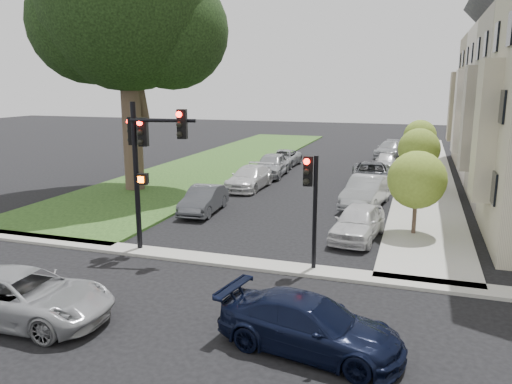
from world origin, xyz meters
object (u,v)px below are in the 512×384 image
(traffic_signal_main, at_px, (146,150))
(car_cross_far, at_px, (310,325))
(traffic_signal_secondary, at_px, (311,191))
(car_parked_0, at_px, (358,222))
(small_tree_b, at_px, (419,149))
(car_parked_7, at_px, (271,165))
(small_tree_c, at_px, (420,136))
(car_parked_2, at_px, (371,174))
(car_parked_4, at_px, (390,149))
(car_cross_near, at_px, (23,296))
(car_parked_8, at_px, (283,158))
(small_tree_a, at_px, (417,180))
(car_parked_6, at_px, (250,178))
(car_parked_5, at_px, (204,200))
(car_parked_1, at_px, (366,192))
(eucalyptus, at_px, (125,3))
(car_parked_3, at_px, (386,162))

(traffic_signal_main, relative_size, car_cross_far, 1.25)
(traffic_signal_secondary, distance_m, car_parked_0, 4.81)
(small_tree_b, bearing_deg, car_parked_7, 171.16)
(car_parked_0, bearing_deg, small_tree_c, 90.15)
(car_parked_2, xyz_separation_m, car_parked_4, (0.33, 13.48, -0.03))
(car_cross_near, height_order, car_parked_8, car_cross_near)
(small_tree_a, xyz_separation_m, car_parked_6, (-9.76, 7.03, -1.72))
(small_tree_b, distance_m, car_parked_4, 14.08)
(car_parked_0, bearing_deg, car_parked_2, 99.30)
(traffic_signal_main, distance_m, car_parked_8, 21.46)
(car_cross_near, height_order, car_parked_4, car_parked_4)
(small_tree_a, bearing_deg, car_parked_2, 105.08)
(small_tree_a, relative_size, car_parked_2, 0.69)
(car_parked_4, bearing_deg, traffic_signal_secondary, -81.61)
(car_parked_8, bearing_deg, small_tree_c, 16.59)
(traffic_signal_secondary, relative_size, car_cross_far, 0.88)
(small_tree_a, bearing_deg, car_parked_5, 175.50)
(small_tree_b, xyz_separation_m, car_parked_1, (-2.49, -5.36, -1.69))
(traffic_signal_main, height_order, car_parked_4, traffic_signal_main)
(small_tree_b, height_order, traffic_signal_main, traffic_signal_main)
(small_tree_a, distance_m, car_parked_0, 3.01)
(car_parked_2, xyz_separation_m, car_parked_7, (-6.92, 1.23, 0.07))
(small_tree_b, relative_size, car_parked_6, 0.79)
(car_parked_4, distance_m, car_parked_6, 18.25)
(small_tree_a, bearing_deg, car_parked_1, 118.28)
(small_tree_c, height_order, car_parked_6, small_tree_c)
(car_parked_1, bearing_deg, car_cross_near, -106.97)
(small_tree_c, xyz_separation_m, traffic_signal_main, (-9.55, -23.96, 1.49))
(small_tree_c, relative_size, traffic_signal_main, 0.64)
(car_parked_4, height_order, car_parked_5, car_parked_4)
(eucalyptus, xyz_separation_m, car_parked_1, (13.74, 0.25, -9.94))
(eucalyptus, relative_size, car_parked_6, 3.32)
(eucalyptus, height_order, car_parked_1, eucalyptus)
(car_cross_near, xyz_separation_m, car_parked_7, (0.23, 22.90, 0.11))
(eucalyptus, distance_m, car_cross_far, 22.81)
(small_tree_a, xyz_separation_m, car_parked_1, (-2.49, 4.62, -1.62))
(eucalyptus, bearing_deg, small_tree_c, 41.35)
(car_parked_3, bearing_deg, car_parked_6, -131.92)
(traffic_signal_main, height_order, car_parked_8, traffic_signal_main)
(car_parked_0, height_order, car_parked_3, car_parked_0)
(small_tree_b, bearing_deg, car_parked_2, 174.36)
(traffic_signal_main, relative_size, car_parked_3, 1.51)
(car_parked_7, bearing_deg, car_parked_1, -46.99)
(car_parked_2, bearing_deg, traffic_signal_secondary, -97.55)
(small_tree_a, bearing_deg, small_tree_c, 90.00)
(car_parked_5, bearing_deg, car_parked_2, 48.01)
(car_parked_8, bearing_deg, car_parked_7, -84.23)
(small_tree_c, height_order, car_parked_1, small_tree_c)
(small_tree_c, xyz_separation_m, car_parked_7, (-9.68, -7.17, -1.63))
(car_parked_3, bearing_deg, car_parked_8, -178.90)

